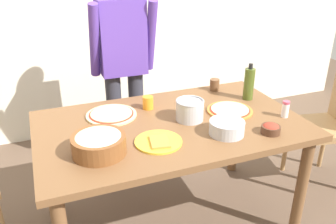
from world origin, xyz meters
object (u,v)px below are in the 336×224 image
(pizza_cooked_on_tray, at_px, (230,110))
(chair_wooden_right, at_px, (332,119))
(olive_oil_bottle, at_px, (249,84))
(small_sauce_bowl, at_px, (271,129))
(salt_shaker, at_px, (285,109))
(dining_table, at_px, (171,136))
(person_cook, at_px, (123,62))
(pizza_raw_on_board, at_px, (111,114))
(plate_with_slice, at_px, (159,142))
(mixing_bowl_steel, at_px, (227,128))
(steel_pot, at_px, (190,110))
(cup_small_brown, at_px, (215,85))
(popcorn_bowl, at_px, (99,143))
(cup_orange, at_px, (148,103))

(pizza_cooked_on_tray, bearing_deg, chair_wooden_right, 0.10)
(olive_oil_bottle, bearing_deg, pizza_cooked_on_tray, -147.90)
(small_sauce_bowl, distance_m, salt_shaker, 0.26)
(small_sauce_bowl, bearing_deg, pizza_cooked_on_tray, 101.30)
(dining_table, bearing_deg, person_cook, 96.87)
(pizza_raw_on_board, relative_size, plate_with_slice, 1.22)
(pizza_cooked_on_tray, xyz_separation_m, salt_shaker, (0.28, -0.19, 0.04))
(mixing_bowl_steel, height_order, salt_shaker, salt_shaker)
(plate_with_slice, relative_size, olive_oil_bottle, 1.02)
(person_cook, bearing_deg, small_sauce_bowl, -62.12)
(pizza_raw_on_board, xyz_separation_m, olive_oil_bottle, (0.95, -0.07, 0.10))
(dining_table, distance_m, steel_pot, 0.20)
(plate_with_slice, relative_size, salt_shaker, 2.45)
(pizza_raw_on_board, xyz_separation_m, salt_shaker, (1.01, -0.41, 0.04))
(cup_small_brown, bearing_deg, popcorn_bowl, -149.40)
(cup_small_brown, height_order, salt_shaker, salt_shaker)
(cup_orange, height_order, cup_small_brown, same)
(plate_with_slice, bearing_deg, pizza_cooked_on_tray, 20.81)
(mixing_bowl_steel, bearing_deg, cup_orange, 121.87)
(steel_pot, xyz_separation_m, salt_shaker, (0.57, -0.18, -0.01))
(mixing_bowl_steel, relative_size, cup_orange, 2.35)
(cup_orange, bearing_deg, mixing_bowl_steel, -58.13)
(small_sauce_bowl, relative_size, steel_pot, 0.63)
(dining_table, bearing_deg, cup_small_brown, 37.58)
(chair_wooden_right, distance_m, plate_with_slice, 1.51)
(pizza_cooked_on_tray, bearing_deg, person_cook, 124.17)
(plate_with_slice, xyz_separation_m, popcorn_bowl, (-0.32, 0.01, 0.05))
(steel_pot, bearing_deg, pizza_raw_on_board, 152.81)
(person_cook, xyz_separation_m, small_sauce_bowl, (0.57, -1.08, -0.15))
(pizza_raw_on_board, bearing_deg, plate_with_slice, -69.37)
(olive_oil_bottle, distance_m, cup_orange, 0.71)
(mixing_bowl_steel, height_order, cup_small_brown, cup_small_brown)
(chair_wooden_right, height_order, mixing_bowl_steel, chair_wooden_right)
(dining_table, height_order, cup_small_brown, cup_small_brown)
(plate_with_slice, bearing_deg, salt_shaker, 1.60)
(pizza_raw_on_board, height_order, small_sauce_bowl, small_sauce_bowl)
(cup_orange, bearing_deg, cup_small_brown, 13.53)
(pizza_cooked_on_tray, distance_m, small_sauce_bowl, 0.35)
(olive_oil_bottle, bearing_deg, popcorn_bowl, -162.84)
(dining_table, height_order, person_cook, person_cook)
(person_cook, xyz_separation_m, olive_oil_bottle, (0.73, -0.60, -0.07))
(salt_shaker, bearing_deg, chair_wooden_right, 17.16)
(pizza_raw_on_board, relative_size, salt_shaker, 2.99)
(olive_oil_bottle, xyz_separation_m, cup_small_brown, (-0.14, 0.23, -0.07))
(small_sauce_bowl, distance_m, cup_orange, 0.79)
(plate_with_slice, xyz_separation_m, mixing_bowl_steel, (0.40, -0.04, 0.03))
(pizza_cooked_on_tray, distance_m, salt_shaker, 0.34)
(mixing_bowl_steel, bearing_deg, pizza_cooked_on_tray, 56.26)
(steel_pot, bearing_deg, salt_shaker, -17.62)
(chair_wooden_right, height_order, plate_with_slice, chair_wooden_right)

